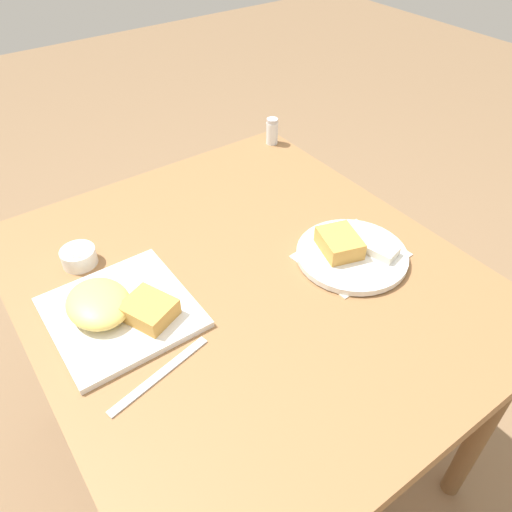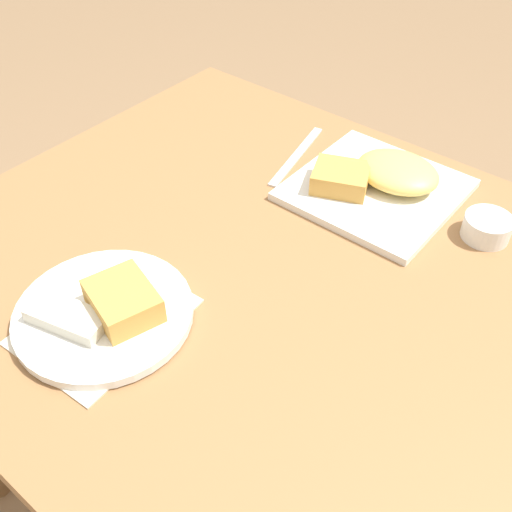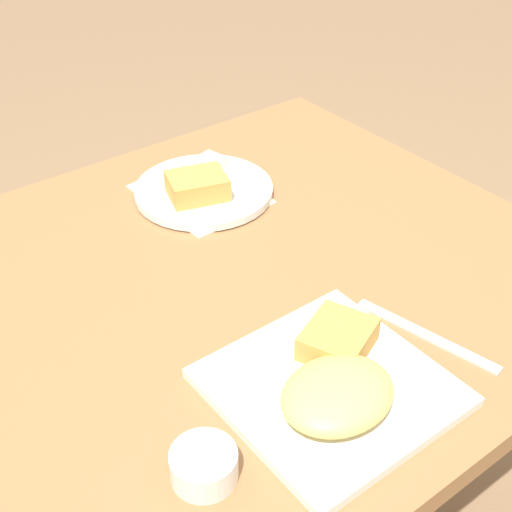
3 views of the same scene
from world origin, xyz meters
The scene contains 8 objects.
ground_plane centered at (0.00, 0.00, 0.00)m, with size 8.00×8.00×0.00m, color #846647.
dining_table centered at (0.00, 0.00, 0.63)m, with size 1.02×0.90×0.70m.
menu_card centered at (0.09, 0.23, 0.71)m, with size 0.18×0.23×0.00m.
plate_square_near centered at (-0.05, -0.27, 0.73)m, with size 0.27×0.27×0.06m.
plate_oval_far centered at (0.09, 0.22, 0.72)m, with size 0.25×0.25×0.05m.
sauce_ramekin centered at (-0.25, -0.28, 0.72)m, with size 0.08×0.08×0.04m.
salt_shaker centered at (-0.44, 0.40, 0.74)m, with size 0.04×0.04×0.08m.
butter_knife centered at (0.13, -0.27, 0.71)m, with size 0.06×0.21×0.00m.
Camera 1 is at (0.65, -0.44, 1.44)m, focal length 35.00 mm.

